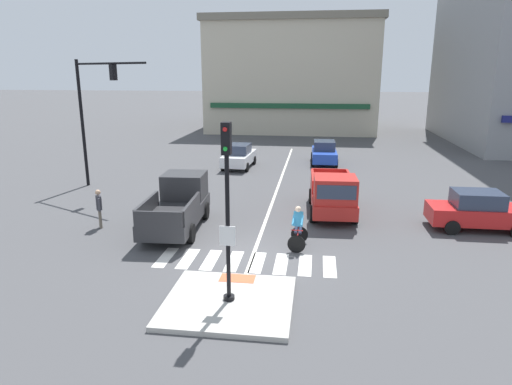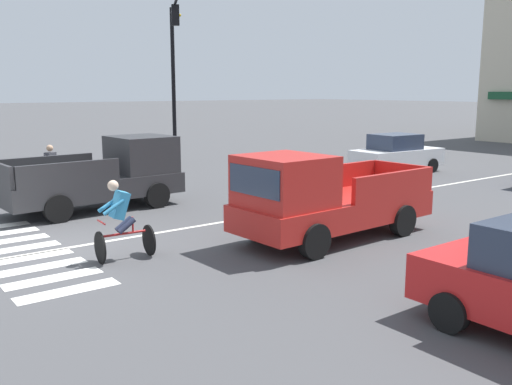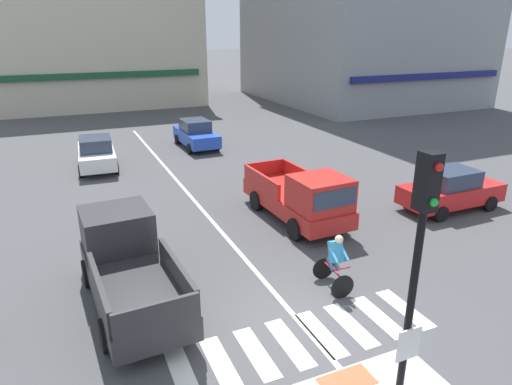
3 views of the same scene
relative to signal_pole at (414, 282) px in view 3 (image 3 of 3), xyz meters
The scene contains 19 objects.
ground_plane 4.70m from the signal_pole, 90.00° to the left, with size 300.00×300.00×0.00m, color #474749.
tactile_pad_front 3.31m from the signal_pole, 90.00° to the left, with size 1.10×0.60×0.01m, color #DB5B38.
signal_pole is the anchor object (origin of this frame).
crosswalk_stripe_a 5.24m from the signal_pole, 133.80° to the left, with size 0.44×1.80×0.01m, color silver.
crosswalk_stripe_b 4.83m from the signal_pole, 124.41° to the left, with size 0.44×1.80×0.01m, color silver.
crosswalk_stripe_c 4.54m from the signal_pole, 112.34° to the left, with size 0.44×1.80×0.01m, color silver.
crosswalk_stripe_d 4.39m from the signal_pole, 97.80° to the left, with size 0.44×1.80×0.01m, color silver.
crosswalk_stripe_e 4.39m from the signal_pole, 82.20° to the left, with size 0.44×1.80×0.01m, color silver.
crosswalk_stripe_f 4.54m from the signal_pole, 67.66° to the left, with size 0.44×1.80×0.01m, color silver.
crosswalk_stripe_g 4.83m from the signal_pole, 55.59° to the left, with size 0.44×1.80×0.01m, color silver.
crosswalk_stripe_h 5.24m from the signal_pole, 46.20° to the left, with size 0.44×1.80×0.01m, color silver.
lane_centre_line 13.84m from the signal_pole, 89.26° to the left, with size 0.14×28.00×0.01m, color silver.
building_corner_right 44.69m from the signal_pole, 90.90° to the left, with size 18.68×18.27×12.20m.
car_white_westbound_distant 19.40m from the signal_pole, 99.00° to the left, with size 2.01×4.18×1.64m.
car_blue_eastbound_distant 21.57m from the signal_pole, 82.34° to the left, with size 1.92×4.14×1.64m.
car_red_cross_right 12.17m from the signal_pole, 40.19° to the left, with size 4.11×1.87×1.64m.
pickup_truck_charcoal_westbound_near 7.57m from the signal_pole, 118.02° to the left, with size 2.26×5.19×2.08m.
pickup_truck_red_eastbound_mid 9.62m from the signal_pole, 70.52° to the left, with size 2.21×5.17×2.08m.
cyclist 5.38m from the signal_pole, 69.10° to the left, with size 0.73×1.13×1.68m.
Camera 3 is at (-4.51, -7.87, 6.71)m, focal length 31.63 mm.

